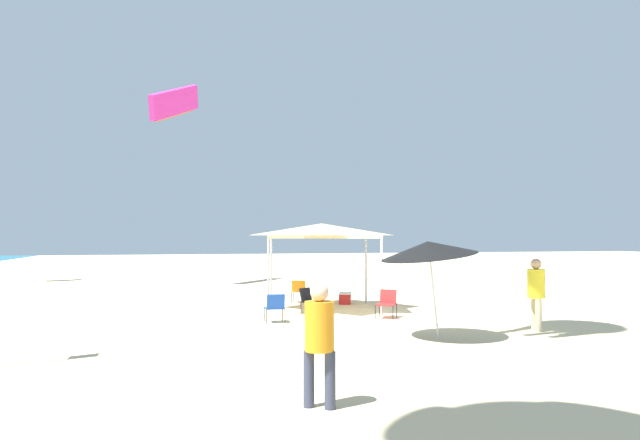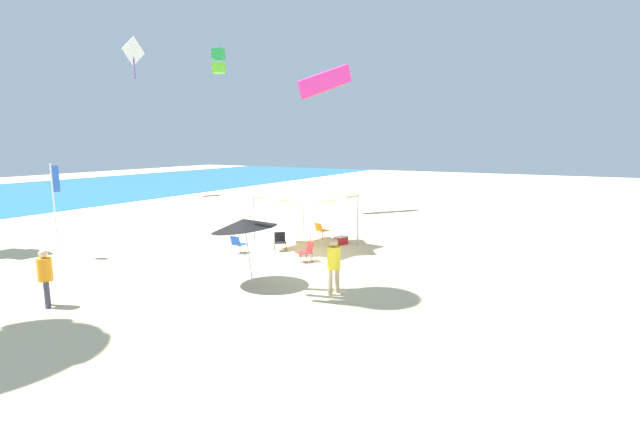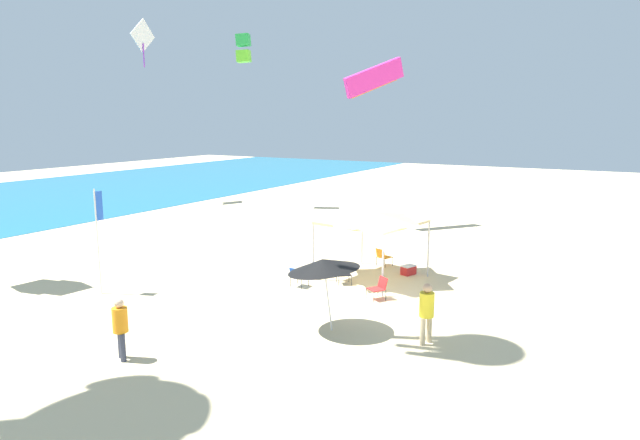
% 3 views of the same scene
% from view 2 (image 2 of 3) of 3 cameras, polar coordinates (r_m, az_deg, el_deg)
% --- Properties ---
extents(ground, '(120.00, 120.00, 0.10)m').
position_cam_2_polar(ground, '(19.74, -1.66, -5.03)').
color(ground, beige).
extents(canopy_tent, '(4.07, 4.04, 2.83)m').
position_cam_2_polar(canopy_tent, '(21.76, -1.67, 3.35)').
color(canopy_tent, '#B7B7BC').
rests_on(canopy_tent, ground).
extents(beach_umbrella, '(2.29, 2.29, 2.47)m').
position_cam_2_polar(beach_umbrella, '(16.25, -9.23, -0.47)').
color(beach_umbrella, silver).
rests_on(beach_umbrella, ground).
extents(folding_chair_left_of_tent, '(0.76, 0.69, 0.82)m').
position_cam_2_polar(folding_chair_left_of_tent, '(23.99, 0.14, -1.13)').
color(folding_chair_left_of_tent, black).
rests_on(folding_chair_left_of_tent, ground).
extents(folding_chair_facing_ocean, '(0.80, 0.77, 0.82)m').
position_cam_2_polar(folding_chair_facing_ocean, '(19.38, -1.69, -3.71)').
color(folding_chair_facing_ocean, black).
rests_on(folding_chair_facing_ocean, ground).
extents(folding_chair_near_cooler, '(0.64, 0.56, 0.82)m').
position_cam_2_polar(folding_chair_near_cooler, '(21.09, -9.92, -2.76)').
color(folding_chair_near_cooler, black).
rests_on(folding_chair_near_cooler, ground).
extents(folding_chair_right_of_tent, '(0.81, 0.79, 0.82)m').
position_cam_2_polar(folding_chair_right_of_tent, '(21.42, -4.86, -2.46)').
color(folding_chair_right_of_tent, black).
rests_on(folding_chair_right_of_tent, ground).
extents(cooler_box, '(0.72, 0.60, 0.40)m').
position_cam_2_polar(cooler_box, '(22.71, 2.56, -2.45)').
color(cooler_box, red).
rests_on(cooler_box, ground).
extents(banner_flag, '(0.36, 0.06, 4.02)m').
position_cam_2_polar(banner_flag, '(22.55, -29.45, 1.93)').
color(banner_flag, silver).
rests_on(banner_flag, ground).
extents(person_beachcomber, '(0.48, 0.44, 1.85)m').
position_cam_2_polar(person_beachcomber, '(15.20, 1.68, -5.04)').
color(person_beachcomber, '#C6B28C').
rests_on(person_beachcomber, ground).
extents(person_far_stroller, '(0.42, 0.43, 1.76)m').
position_cam_2_polar(person_far_stroller, '(16.25, -30.37, -5.59)').
color(person_far_stroller, '#33384C').
rests_on(person_far_stroller, ground).
extents(kite_parafoil_magenta, '(3.82, 2.36, 2.55)m').
position_cam_2_polar(kite_parafoil_magenta, '(33.58, 0.61, 16.41)').
color(kite_parafoil_magenta, '#E02D9E').
extents(kite_diamond_white, '(2.54, 0.28, 3.63)m').
position_cam_2_polar(kite_diamond_white, '(47.32, -21.67, 18.31)').
color(kite_diamond_white, white).
extents(kite_box_green, '(1.24, 1.27, 2.01)m').
position_cam_2_polar(kite_box_green, '(42.39, -12.19, 18.33)').
color(kite_box_green, green).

